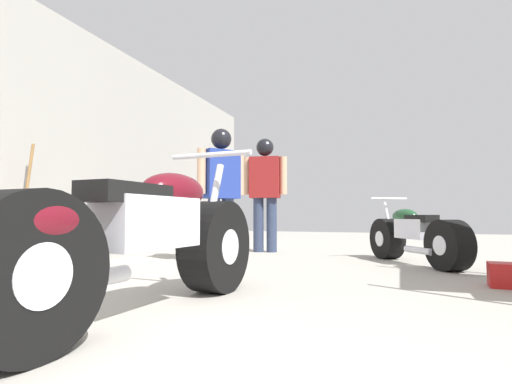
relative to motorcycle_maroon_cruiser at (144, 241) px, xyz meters
name	(u,v)px	position (x,y,z in m)	size (l,w,h in m)	color
ground_plane	(311,272)	(0.50, 2.11, -0.43)	(19.15, 19.15, 0.00)	#A8A399
garage_partition_left	(96,148)	(-2.26, 2.11, 0.99)	(0.08, 8.78, 2.84)	#A3A099
motorcycle_maroon_cruiser	(144,241)	(0.00, 0.00, 0.00)	(0.66, 2.23, 1.04)	black
motorcycle_black_naked	(415,236)	(1.53, 3.11, -0.10)	(1.10, 1.58, 0.81)	black
mechanic_in_blue	(265,184)	(-0.63, 4.01, 0.64)	(0.71, 0.33, 1.79)	#2D3851
mechanic_with_helmet	(221,182)	(-0.71, 2.54, 0.56)	(0.46, 0.58, 1.65)	#384766
push_broom	(23,238)	(-2.14, 1.01, -0.08)	(0.22, 0.24, 1.28)	olive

